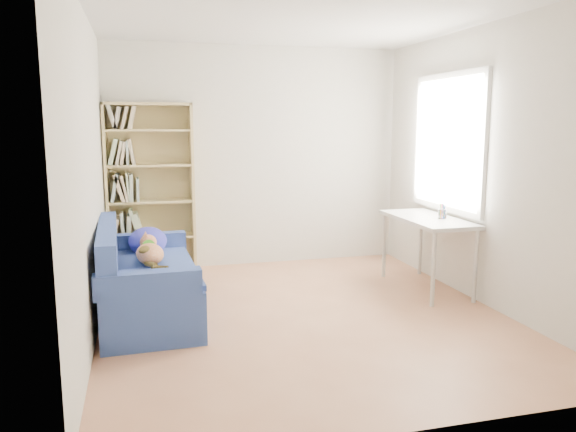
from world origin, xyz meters
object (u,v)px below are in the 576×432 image
at_px(bookshelf, 151,197).
at_px(desk, 427,225).
at_px(sofa, 143,280).
at_px(pen_cup, 442,213).

height_order(bookshelf, desk, bookshelf).
bearing_deg(sofa, desk, -0.03).
bearing_deg(bookshelf, desk, -26.62).
xyz_separation_m(bookshelf, pen_cup, (2.83, -1.45, -0.08)).
distance_m(desk, pen_cup, 0.20).
bearing_deg(pen_cup, desk, 142.22).
height_order(desk, pen_cup, pen_cup).
relative_size(sofa, pen_cup, 10.82).
relative_size(sofa, bookshelf, 0.89).
bearing_deg(sofa, bookshelf, 83.38).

